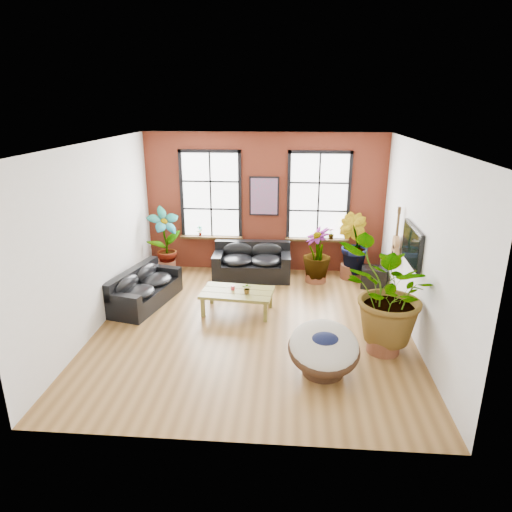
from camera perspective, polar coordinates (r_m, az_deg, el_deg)
The scene contains 19 objects.
room at distance 8.56m, azimuth -0.24°, elevation 2.17°, with size 6.04×6.54×3.54m.
sofa_back at distance 11.34m, azimuth -0.49°, elevation -0.79°, with size 1.92×0.97×0.87m.
sofa_left at distance 10.19m, azimuth -13.90°, elevation -4.00°, with size 1.23×2.05×0.76m.
coffee_table at distance 9.48m, azimuth -2.36°, elevation -4.72°, with size 1.54×0.98×0.56m.
papasan_chair at distance 7.51m, azimuth 8.48°, elevation -11.38°, with size 1.22×1.24×0.87m.
poster at distance 11.45m, azimuth 1.02°, elevation 7.48°, with size 0.74×0.06×0.98m.
tv_wall_unit at distance 9.30m, azimuth 18.33°, elevation 1.24°, with size 0.13×1.86×1.20m.
media_box at distance 11.17m, azimuth 14.48°, elevation -2.58°, with size 0.65×0.57×0.48m.
pot_back_left at distance 11.87m, azimuth -11.20°, elevation -1.34°, with size 0.57×0.57×0.37m.
pot_back_right at distance 11.62m, azimuth 11.69°, elevation -1.85°, with size 0.54×0.54×0.36m.
pot_right_wall at distance 8.44m, azimuth 15.65°, elevation -10.14°, with size 0.73×0.73×0.42m.
pot_mid at distance 11.25m, azimuth 7.47°, elevation -2.26°, with size 0.63×0.63×0.37m.
floor_plant_back_left at distance 11.59m, azimuth -11.30°, elevation 2.13°, with size 0.84×0.57×1.59m, color #13481B.
floor_plant_back_right at distance 11.43m, azimuth 11.96°, elevation 1.52°, with size 0.81×0.65×1.47m, color #13481B.
floor_plant_right_wall at distance 8.09m, azimuth 16.37°, elevation -4.64°, with size 1.66×1.44×1.85m, color #13481B.
floor_plant_mid at distance 11.03m, azimuth 7.63°, elevation 0.44°, with size 0.69×0.69×1.23m, color #13481B.
table_plant at distance 9.30m, azimuth -1.10°, elevation -4.06°, with size 0.20×0.18×0.23m, color #13481B.
sill_plant_left at distance 11.83m, azimuth -7.03°, elevation 3.15°, with size 0.14×0.10×0.27m, color #13481B.
sill_plant_right at distance 11.64m, azimuth 9.37°, elevation 2.78°, with size 0.15×0.15×0.27m, color #13481B.
Camera 1 is at (0.68, -8.03, 4.19)m, focal length 32.00 mm.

